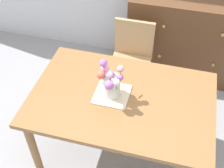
% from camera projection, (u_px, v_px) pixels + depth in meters
% --- Properties ---
extents(ground_plane, '(12.00, 12.00, 0.00)m').
position_uv_depth(ground_plane, '(120.00, 150.00, 2.92)').
color(ground_plane, '#939399').
extents(dining_table, '(1.49, 0.98, 0.77)m').
position_uv_depth(dining_table, '(122.00, 105.00, 2.44)').
color(dining_table, olive).
rests_on(dining_table, ground_plane).
extents(chair_far, '(0.42, 0.42, 0.90)m').
position_uv_depth(chair_far, '(131.00, 57.00, 3.15)').
color(chair_far, tan).
rests_on(chair_far, ground_plane).
extents(dresser, '(1.40, 0.47, 1.00)m').
position_uv_depth(dresser, '(189.00, 40.00, 3.39)').
color(dresser, brown).
rests_on(dresser, ground_plane).
extents(placemat, '(0.28, 0.28, 0.01)m').
position_uv_depth(placemat, '(112.00, 94.00, 2.40)').
color(placemat, beige).
rests_on(placemat, dining_table).
extents(flower_vase, '(0.21, 0.26, 0.31)m').
position_uv_depth(flower_vase, '(111.00, 82.00, 2.29)').
color(flower_vase, silver).
rests_on(flower_vase, placemat).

